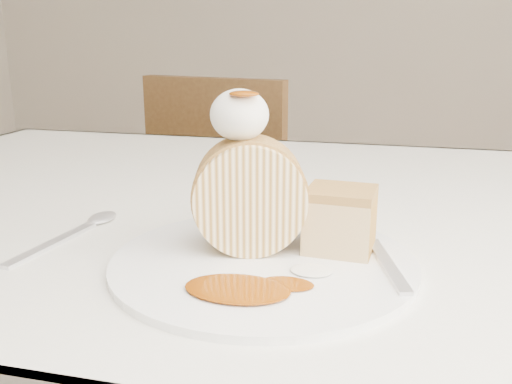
# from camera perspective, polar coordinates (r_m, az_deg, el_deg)

# --- Properties ---
(table) EXTENTS (1.40, 0.90, 0.75)m
(table) POSITION_cam_1_polar(r_m,az_deg,el_deg) (0.82, 1.04, -6.84)
(table) COLOR silver
(table) RESTS_ON ground
(chair_far) EXTENTS (0.48, 0.48, 0.86)m
(chair_far) POSITION_cam_1_polar(r_m,az_deg,el_deg) (1.65, -2.41, -1.28)
(chair_far) COLOR brown
(chair_far) RESTS_ON ground
(plate) EXTENTS (0.32, 0.32, 0.01)m
(plate) POSITION_cam_1_polar(r_m,az_deg,el_deg) (0.57, 0.74, -7.02)
(plate) COLOR white
(plate) RESTS_ON table
(roulade_slice) EXTENTS (0.12, 0.09, 0.11)m
(roulade_slice) POSITION_cam_1_polar(r_m,az_deg,el_deg) (0.58, -0.61, -0.40)
(roulade_slice) COLOR #FFE6B1
(roulade_slice) RESTS_ON plate
(cake_chunk) EXTENTS (0.07, 0.07, 0.06)m
(cake_chunk) POSITION_cam_1_polar(r_m,az_deg,el_deg) (0.59, 8.40, -3.13)
(cake_chunk) COLOR tan
(cake_chunk) RESTS_ON plate
(whipped_cream) EXTENTS (0.06, 0.06, 0.05)m
(whipped_cream) POSITION_cam_1_polar(r_m,az_deg,el_deg) (0.57, -1.67, 7.72)
(whipped_cream) COLOR white
(whipped_cream) RESTS_ON roulade_slice
(caramel_drizzle) EXTENTS (0.03, 0.02, 0.01)m
(caramel_drizzle) POSITION_cam_1_polar(r_m,az_deg,el_deg) (0.54, -1.21, 10.46)
(caramel_drizzle) COLOR #7F3705
(caramel_drizzle) RESTS_ON whipped_cream
(caramel_pool) EXTENTS (0.10, 0.07, 0.00)m
(caramel_pool) POSITION_cam_1_polar(r_m,az_deg,el_deg) (0.50, -1.88, -9.63)
(caramel_pool) COLOR #7F3705
(caramel_pool) RESTS_ON plate
(fork) EXTENTS (0.07, 0.18, 0.00)m
(fork) POSITION_cam_1_polar(r_m,az_deg,el_deg) (0.56, 13.02, -7.07)
(fork) COLOR silver
(fork) RESTS_ON plate
(spoon) EXTENTS (0.05, 0.17, 0.00)m
(spoon) POSITION_cam_1_polar(r_m,az_deg,el_deg) (0.66, -19.74, -4.92)
(spoon) COLOR silver
(spoon) RESTS_ON table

